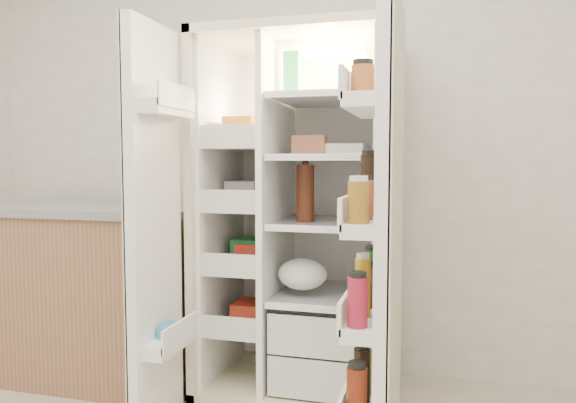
# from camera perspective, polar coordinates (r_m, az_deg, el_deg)

# --- Properties ---
(wall_back) EXTENTS (4.00, 0.02, 2.70)m
(wall_back) POSITION_cam_1_polar(r_m,az_deg,el_deg) (3.13, 1.76, 7.30)
(wall_back) COLOR white
(wall_back) RESTS_ON floor
(refrigerator) EXTENTS (0.92, 0.70, 1.80)m
(refrigerator) POSITION_cam_1_polar(r_m,az_deg,el_deg) (2.80, 1.71, -4.79)
(refrigerator) COLOR beige
(refrigerator) RESTS_ON floor
(freezer_door) EXTENTS (0.15, 0.40, 1.72)m
(freezer_door) POSITION_cam_1_polar(r_m,az_deg,el_deg) (2.40, -13.75, -2.82)
(freezer_door) COLOR white
(freezer_door) RESTS_ON floor
(fridge_door) EXTENTS (0.17, 0.58, 1.72)m
(fridge_door) POSITION_cam_1_polar(r_m,az_deg,el_deg) (2.02, 10.01, -4.67)
(fridge_door) COLOR white
(fridge_door) RESTS_ON floor
(kitchen_counter) EXTENTS (1.30, 0.69, 0.94)m
(kitchen_counter) POSITION_cam_1_polar(r_m,az_deg,el_deg) (3.23, -19.46, -8.69)
(kitchen_counter) COLOR #97694B
(kitchen_counter) RESTS_ON floor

